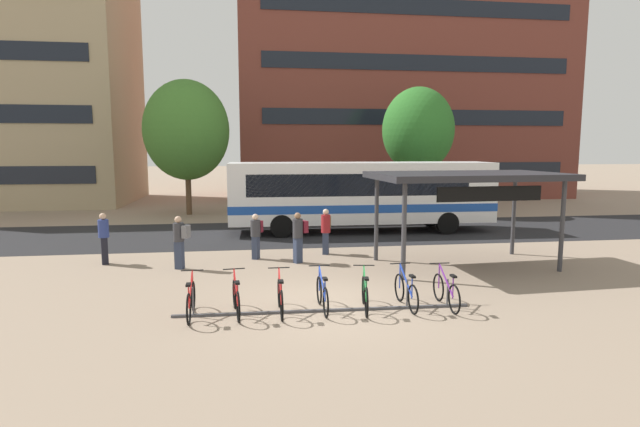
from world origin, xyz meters
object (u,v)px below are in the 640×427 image
object	(u,v)px
commuter_grey_pack_0	(180,239)
street_tree_1	(418,130)
parked_bicycle_blue_5	(406,292)
parked_bicycle_blue_3	(322,295)
city_bus	(363,193)
parked_bicycle_red_1	(236,299)
commuter_black_pack_2	(104,235)
parked_bicycle_purple_6	(446,292)
commuter_maroon_pack_1	(256,233)
parked_bicycle_green_4	(365,295)
parked_bicycle_red_2	(280,298)
transit_shelter	(467,179)
commuter_olive_pack_3	(326,228)
commuter_maroon_pack_4	(299,234)
street_tree_0	(187,130)
parked_bicycle_red_0	(191,301)

from	to	relation	value
commuter_grey_pack_0	street_tree_1	distance (m)	18.09
parked_bicycle_blue_5	parked_bicycle_blue_3	bearing A→B (deg)	87.28
city_bus	parked_bicycle_red_1	size ratio (longest dim) A/B	7.03
commuter_black_pack_2	commuter_grey_pack_0	bearing A→B (deg)	48.72
parked_bicycle_red_1	city_bus	bearing A→B (deg)	-32.43
parked_bicycle_blue_5	city_bus	bearing A→B (deg)	-8.61
parked_bicycle_purple_6	commuter_maroon_pack_1	world-z (taller)	commuter_maroon_pack_1
parked_bicycle_green_4	city_bus	bearing A→B (deg)	-3.45
parked_bicycle_red_1	street_tree_1	distance (m)	20.88
city_bus	parked_bicycle_blue_5	size ratio (longest dim) A/B	7.00
commuter_maroon_pack_1	parked_bicycle_red_2	bearing A→B (deg)	30.16
parked_bicycle_red_2	street_tree_1	size ratio (longest dim) A/B	0.23
transit_shelter	parked_bicycle_red_1	bearing A→B (deg)	-154.61
commuter_maroon_pack_1	commuter_olive_pack_3	size ratio (longest dim) A/B	0.96
parked_bicycle_purple_6	street_tree_1	distance (m)	19.02
parked_bicycle_red_2	commuter_grey_pack_0	xyz separation A→B (m)	(-2.90, 4.83, 0.61)
parked_bicycle_blue_3	commuter_maroon_pack_4	world-z (taller)	commuter_maroon_pack_4
city_bus	parked_bicycle_purple_6	bearing A→B (deg)	-91.19
parked_bicycle_red_1	commuter_maroon_pack_1	xyz separation A→B (m)	(0.54, 5.97, 0.53)
commuter_black_pack_2	commuter_maroon_pack_4	bearing A→B (deg)	64.75
parked_bicycle_purple_6	transit_shelter	xyz separation A→B (m)	(2.26, 4.07, 2.48)
parked_bicycle_purple_6	street_tree_0	bearing A→B (deg)	24.35
parked_bicycle_red_0	commuter_maroon_pack_1	xyz separation A→B (m)	(1.55, 5.99, 0.53)
parked_bicycle_purple_6	parked_bicycle_green_4	bearing A→B (deg)	89.19
parked_bicycle_purple_6	commuter_black_pack_2	world-z (taller)	commuter_black_pack_2
parked_bicycle_red_0	parked_bicycle_green_4	xyz separation A→B (m)	(4.05, -0.05, 0.00)
parked_bicycle_blue_3	transit_shelter	bearing A→B (deg)	-54.10
city_bus	commuter_maroon_pack_4	distance (m)	6.99
parked_bicycle_red_1	commuter_olive_pack_3	distance (m)	7.14
parked_bicycle_red_1	parked_bicycle_blue_3	xyz separation A→B (m)	(2.02, 0.06, 0.00)
parked_bicycle_red_1	street_tree_0	xyz separation A→B (m)	(-3.20, 18.47, 4.48)
street_tree_0	commuter_maroon_pack_1	bearing A→B (deg)	-73.37
parked_bicycle_blue_5	street_tree_1	size ratio (longest dim) A/B	0.23
parked_bicycle_red_1	commuter_maroon_pack_1	size ratio (longest dim) A/B	1.08
parked_bicycle_red_0	commuter_black_pack_2	distance (m)	6.85
parked_bicycle_purple_6	street_tree_0	world-z (taller)	street_tree_0
parked_bicycle_red_0	commuter_olive_pack_3	size ratio (longest dim) A/B	1.04
parked_bicycle_red_1	commuter_grey_pack_0	xyz separation A→B (m)	(-1.89, 4.79, 0.61)
transit_shelter	commuter_grey_pack_0	world-z (taller)	transit_shelter
commuter_maroon_pack_1	transit_shelter	bearing A→B (deg)	99.05
parked_bicycle_blue_3	commuter_maroon_pack_1	xyz separation A→B (m)	(-1.48, 5.91, 0.53)
parked_bicycle_purple_6	commuter_grey_pack_0	world-z (taller)	commuter_grey_pack_0
parked_bicycle_blue_5	parked_bicycle_purple_6	bearing A→B (deg)	-98.22
street_tree_1	commuter_maroon_pack_4	bearing A→B (deg)	-123.78
city_bus	commuter_maroon_pack_4	xyz separation A→B (m)	(-3.54, -5.98, -0.79)
commuter_maroon_pack_4	parked_bicycle_green_4	bearing A→B (deg)	70.33
city_bus	parked_bicycle_red_1	distance (m)	12.49
parked_bicycle_blue_3	commuter_maroon_pack_4	bearing A→B (deg)	0.18
commuter_black_pack_2	street_tree_0	distance (m)	13.26
parked_bicycle_blue_5	commuter_maroon_pack_1	bearing A→B (deg)	29.28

